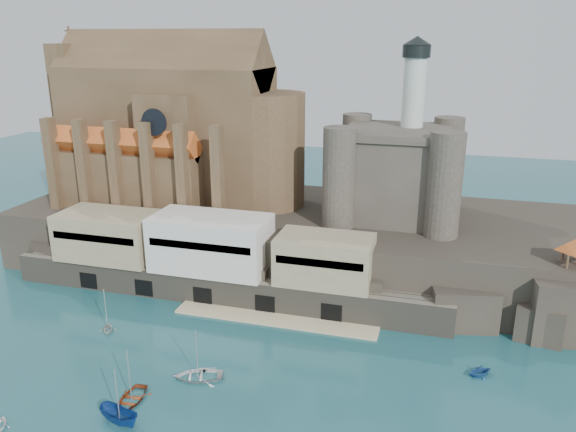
# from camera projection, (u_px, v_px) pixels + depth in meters

# --- Properties ---
(ground) EXTENTS (300.00, 300.00, 0.00)m
(ground) POSITION_uv_depth(u_px,v_px,m) (213.00, 389.00, 65.35)
(ground) COLOR #194D54
(ground) RESTS_ON ground
(promontory) EXTENTS (100.00, 36.00, 10.00)m
(promontory) POSITION_uv_depth(u_px,v_px,m) (299.00, 238.00, 99.94)
(promontory) COLOR black
(promontory) RESTS_ON ground
(quay) EXTENTS (70.00, 12.00, 13.05)m
(quay) POSITION_uv_depth(u_px,v_px,m) (210.00, 260.00, 87.28)
(quay) COLOR #666052
(quay) RESTS_ON ground
(church) EXTENTS (47.00, 25.93, 30.51)m
(church) POSITION_uv_depth(u_px,v_px,m) (177.00, 134.00, 103.21)
(church) COLOR #4F3A24
(church) RESTS_ON promontory
(castle_keep) EXTENTS (21.20, 21.20, 29.30)m
(castle_keep) POSITION_uv_depth(u_px,v_px,m) (396.00, 168.00, 93.15)
(castle_keep) COLOR #423C34
(castle_keep) RESTS_ON promontory
(rock_outcrop) EXTENTS (14.50, 10.50, 8.70)m
(rock_outcrop) POSITION_uv_depth(u_px,v_px,m) (570.00, 306.00, 76.79)
(rock_outcrop) COLOR black
(rock_outcrop) RESTS_ON ground
(boat_0) EXTENTS (3.82, 1.34, 5.26)m
(boat_0) POSITION_uv_depth(u_px,v_px,m) (132.00, 400.00, 63.38)
(boat_0) COLOR maroon
(boat_0) RESTS_ON ground
(boat_1) EXTENTS (2.80, 2.38, 2.77)m
(boat_1) POSITION_uv_depth(u_px,v_px,m) (1.00, 427.00, 59.01)
(boat_1) COLOR white
(boat_1) RESTS_ON ground
(boat_2) EXTENTS (2.53, 2.49, 5.31)m
(boat_2) POSITION_uv_depth(u_px,v_px,m) (120.00, 422.00, 59.83)
(boat_2) COLOR navy
(boat_2) RESTS_ON ground
(boat_4) EXTENTS (3.05, 2.63, 3.02)m
(boat_4) POSITION_uv_depth(u_px,v_px,m) (108.00, 331.00, 78.26)
(boat_4) COLOR beige
(boat_4) RESTS_ON ground
(boat_6) EXTENTS (2.58, 4.45, 6.00)m
(boat_6) POSITION_uv_depth(u_px,v_px,m) (198.00, 378.00, 67.55)
(boat_6) COLOR silver
(boat_6) RESTS_ON ground
(boat_7) EXTENTS (3.13, 3.31, 3.30)m
(boat_7) POSITION_uv_depth(u_px,v_px,m) (479.00, 375.00, 68.14)
(boat_7) COLOR #215499
(boat_7) RESTS_ON ground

